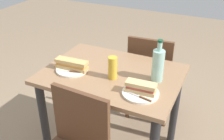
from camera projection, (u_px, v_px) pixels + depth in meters
dining_table at (112, 89)px, 1.94m from camera, size 0.96×0.71×0.73m
chair_near at (151, 73)px, 2.38m from camera, size 0.43×0.43×0.84m
plate_near at (72, 69)px, 1.90m from camera, size 0.23×0.23×0.01m
baguette_sandwich_near at (72, 64)px, 1.88m from camera, size 0.24×0.08×0.07m
knife_near at (70, 71)px, 1.85m from camera, size 0.18×0.06×0.01m
plate_far at (140, 93)px, 1.63m from camera, size 0.23×0.23×0.01m
baguette_sandwich_far at (141, 87)px, 1.61m from camera, size 0.19×0.08×0.07m
knife_far at (140, 97)px, 1.58m from camera, size 0.18×0.05×0.01m
water_bottle at (158, 65)px, 1.72m from camera, size 0.08×0.08×0.29m
beer_glass at (113, 68)px, 1.77m from camera, size 0.06×0.06×0.16m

